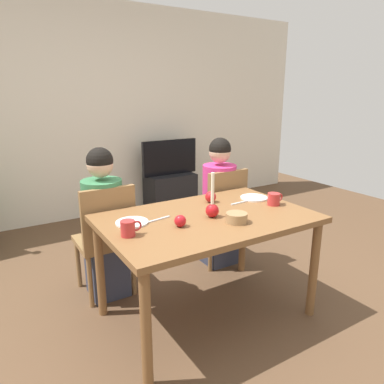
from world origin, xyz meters
TOP-DOWN VIEW (x-y plane):
  - ground_plane at (0.00, 0.00)m, footprint 7.68×7.68m
  - back_wall at (0.00, 2.60)m, footprint 6.40×0.10m
  - dining_table at (0.00, 0.00)m, footprint 1.40×0.90m
  - chair_left at (-0.51, 0.61)m, footprint 0.40×0.40m
  - chair_right at (0.55, 0.61)m, footprint 0.40×0.40m
  - person_left_child at (-0.51, 0.64)m, footprint 0.30×0.30m
  - person_right_child at (0.55, 0.64)m, footprint 0.30×0.30m
  - tv_stand at (0.93, 2.30)m, footprint 0.64×0.40m
  - tv at (0.93, 2.30)m, footprint 0.79×0.05m
  - candle_centerpiece at (0.02, -0.03)m, footprint 0.09×0.09m
  - plate_left at (-0.48, 0.14)m, footprint 0.21×0.21m
  - plate_right at (0.54, 0.15)m, footprint 0.21×0.21m
  - mug_left at (-0.58, -0.05)m, footprint 0.13×0.08m
  - mug_right at (0.55, -0.05)m, footprint 0.13×0.09m
  - fork_left at (-0.31, 0.10)m, footprint 0.18×0.05m
  - fork_right at (0.37, 0.12)m, footprint 0.18×0.03m
  - bowl_walnuts at (0.09, -0.19)m, footprint 0.14×0.14m
  - apple_near_candle at (0.19, 0.25)m, footprint 0.08×0.08m
  - apple_by_left_plate at (-0.25, -0.07)m, footprint 0.07×0.07m

SIDE VIEW (x-z plane):
  - ground_plane at x=0.00m, z-range 0.00..0.00m
  - tv_stand at x=0.93m, z-range 0.00..0.48m
  - chair_left at x=-0.51m, z-range 0.06..0.96m
  - chair_right at x=0.55m, z-range 0.06..0.96m
  - person_left_child at x=-0.51m, z-range -0.02..1.16m
  - person_right_child at x=0.55m, z-range -0.02..1.16m
  - dining_table at x=0.00m, z-range 0.29..1.04m
  - tv at x=0.93m, z-range 0.48..0.94m
  - fork_left at x=-0.31m, z-range 0.75..0.76m
  - fork_right at x=0.37m, z-range 0.75..0.76m
  - plate_left at x=-0.48m, z-range 0.75..0.76m
  - plate_right at x=0.54m, z-range 0.75..0.76m
  - bowl_walnuts at x=0.09m, z-range 0.75..0.81m
  - apple_by_left_plate at x=-0.25m, z-range 0.75..0.82m
  - apple_near_candle at x=0.19m, z-range 0.75..0.83m
  - mug_right at x=0.55m, z-range 0.75..0.84m
  - mug_left at x=-0.58m, z-range 0.75..0.84m
  - candle_centerpiece at x=0.02m, z-range 0.66..0.96m
  - back_wall at x=0.00m, z-range 0.00..2.60m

